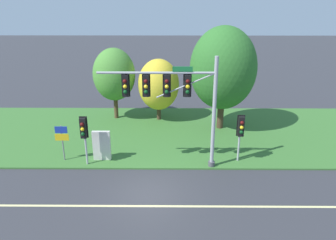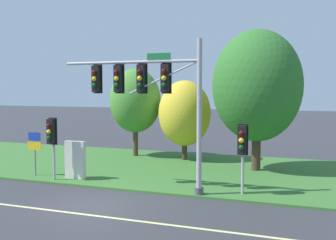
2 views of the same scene
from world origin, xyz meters
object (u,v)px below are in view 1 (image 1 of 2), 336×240
at_px(traffic_signal_mast, 175,95).
at_px(tree_nearest_road, 114,75).
at_px(route_sign_post, 62,138).
at_px(pedestrian_signal_near_kerb, 84,131).
at_px(info_kiosk, 102,146).
at_px(tree_left_of_mast, 159,85).
at_px(pedestrian_signal_further_along, 241,129).
at_px(tree_behind_signpost, 223,68).

relative_size(traffic_signal_mast, tree_nearest_road, 1.15).
distance_m(traffic_signal_mast, route_sign_post, 7.52).
bearing_deg(tree_nearest_road, pedestrian_signal_near_kerb, -93.26).
bearing_deg(traffic_signal_mast, info_kiosk, 169.46).
bearing_deg(tree_nearest_road, info_kiosk, -87.58).
bearing_deg(tree_left_of_mast, pedestrian_signal_further_along, -55.94).
distance_m(route_sign_post, tree_left_of_mast, 9.55).
height_order(tree_behind_signpost, info_kiosk, tree_behind_signpost).
distance_m(pedestrian_signal_further_along, info_kiosk, 8.59).
bearing_deg(route_sign_post, traffic_signal_mast, -5.94).
height_order(pedestrian_signal_near_kerb, pedestrian_signal_further_along, pedestrian_signal_near_kerb).
distance_m(tree_left_of_mast, tree_behind_signpost, 5.49).
bearing_deg(pedestrian_signal_near_kerb, route_sign_post, 156.81).
xyz_separation_m(pedestrian_signal_near_kerb, tree_left_of_mast, (4.12, 8.21, 0.72)).
bearing_deg(tree_nearest_road, pedestrian_signal_further_along, -42.27).
height_order(pedestrian_signal_near_kerb, tree_left_of_mast, tree_left_of_mast).
distance_m(route_sign_post, tree_behind_signpost, 12.36).
relative_size(route_sign_post, info_kiosk, 1.22).
height_order(traffic_signal_mast, route_sign_post, traffic_signal_mast).
bearing_deg(route_sign_post, tree_behind_signpost, 28.16).
bearing_deg(tree_behind_signpost, pedestrian_signal_further_along, -86.67).
bearing_deg(traffic_signal_mast, route_sign_post, 174.06).
xyz_separation_m(pedestrian_signal_near_kerb, tree_behind_signpost, (8.97, 6.31, 2.44)).
height_order(tree_left_of_mast, info_kiosk, tree_left_of_mast).
height_order(pedestrian_signal_near_kerb, tree_behind_signpost, tree_behind_signpost).
relative_size(traffic_signal_mast, route_sign_post, 2.91).
distance_m(tree_nearest_road, tree_left_of_mast, 3.72).
distance_m(tree_nearest_road, info_kiosk, 8.24).
bearing_deg(tree_behind_signpost, traffic_signal_mast, -119.77).
bearing_deg(tree_nearest_road, tree_behind_signpost, -14.77).
bearing_deg(tree_behind_signpost, tree_nearest_road, 165.23).
height_order(route_sign_post, tree_nearest_road, tree_nearest_road).
height_order(traffic_signal_mast, tree_behind_signpost, tree_behind_signpost).
bearing_deg(tree_nearest_road, route_sign_post, -104.58).
relative_size(route_sign_post, tree_left_of_mast, 0.46).
bearing_deg(tree_behind_signpost, info_kiosk, -145.93).
bearing_deg(info_kiosk, tree_nearest_road, 92.42).
bearing_deg(pedestrian_signal_near_kerb, tree_nearest_road, 86.74).
xyz_separation_m(traffic_signal_mast, tree_nearest_road, (-4.85, 8.59, -0.72)).
distance_m(pedestrian_signal_near_kerb, info_kiosk, 1.73).
distance_m(traffic_signal_mast, pedestrian_signal_further_along, 4.60).
height_order(tree_left_of_mast, tree_behind_signpost, tree_behind_signpost).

